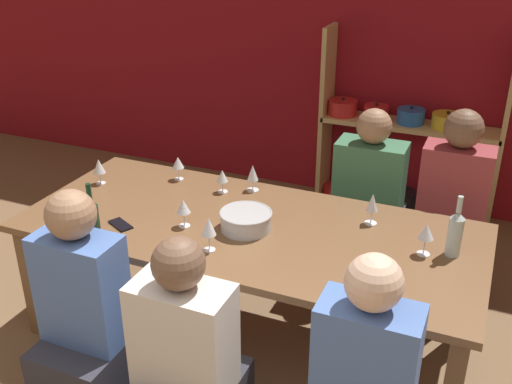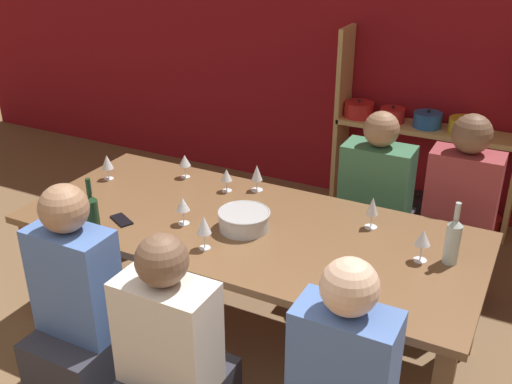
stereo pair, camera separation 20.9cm
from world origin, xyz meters
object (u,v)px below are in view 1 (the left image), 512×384
object	(u,v)px
wine_bottle_dark	(92,219)
cell_phone	(121,225)
person_near_a	(89,337)
wine_glass_white_d	(372,204)
mixing_bowl	(246,220)
wine_bottle_green	(455,233)
wine_glass_red_a	(183,207)
wine_glass_empty_a	(253,173)
wine_glass_red_b	(426,232)
person_far_b	(447,233)
wine_glass_white_e	(222,177)
shelf_unit	(402,154)
dining_table	(249,237)
wine_glass_white_a	(209,228)
wine_glass_white_b	(99,167)
person_far_a	(366,222)
wine_glass_white_c	(178,163)

from	to	relation	value
wine_bottle_dark	cell_phone	world-z (taller)	wine_bottle_dark
person_near_a	wine_glass_white_d	bearing A→B (deg)	46.20
mixing_bowl	wine_bottle_green	xyz separation A→B (m)	(1.03, 0.16, 0.07)
wine_glass_red_a	wine_bottle_dark	bearing A→B (deg)	-137.46
wine_glass_empty_a	wine_glass_red_a	bearing A→B (deg)	-105.62
mixing_bowl	wine_bottle_dark	size ratio (longest dim) A/B	0.88
wine_glass_red_b	person_far_b	bearing A→B (deg)	85.91
wine_glass_white_e	wine_glass_red_b	bearing A→B (deg)	-11.85
wine_glass_white_e	cell_phone	world-z (taller)	wine_glass_white_e
shelf_unit	dining_table	bearing A→B (deg)	-103.76
mixing_bowl	wine_glass_white_a	bearing A→B (deg)	-105.93
wine_bottle_green	wine_glass_white_b	world-z (taller)	wine_bottle_green
mixing_bowl	wine_glass_white_b	bearing A→B (deg)	170.49
shelf_unit	wine_glass_white_a	xyz separation A→B (m)	(-0.54, -2.24, 0.35)
wine_bottle_green	mixing_bowl	bearing A→B (deg)	-171.27
wine_bottle_green	wine_glass_white_b	size ratio (longest dim) A/B	1.97
wine_glass_red_a	cell_phone	xyz separation A→B (m)	(-0.32, -0.13, -0.11)
wine_bottle_green	person_far_a	xyz separation A→B (m)	(-0.58, 0.71, -0.42)
shelf_unit	wine_glass_empty_a	size ratio (longest dim) A/B	8.96
wine_bottle_green	wine_glass_white_a	bearing A→B (deg)	-158.88
wine_glass_white_d	person_far_a	size ratio (longest dim) A/B	0.15
cell_phone	person_near_a	world-z (taller)	person_near_a
mixing_bowl	wine_glass_white_e	world-z (taller)	wine_glass_white_e
wine_glass_white_e	wine_glass_white_c	bearing A→B (deg)	170.06
person_near_a	wine_bottle_green	bearing A→B (deg)	32.09
wine_glass_red_b	wine_glass_white_a	bearing A→B (deg)	-158.98
person_far_a	person_far_b	size ratio (longest dim) A/B	0.95
wine_glass_empty_a	person_near_a	world-z (taller)	person_near_a
wine_glass_empty_a	person_far_b	world-z (taller)	person_far_b
mixing_bowl	wine_glass_white_d	xyz separation A→B (m)	(0.59, 0.32, 0.06)
dining_table	wine_glass_white_c	distance (m)	0.76
wine_glass_empty_a	wine_glass_red_b	distance (m)	1.11
wine_glass_white_d	shelf_unit	bearing A→B (deg)	94.15
mixing_bowl	wine_glass_white_e	xyz separation A→B (m)	(-0.31, 0.36, 0.04)
wine_glass_white_a	wine_bottle_dark	bearing A→B (deg)	-165.85
dining_table	mixing_bowl	distance (m)	0.14
wine_bottle_green	wine_glass_red_a	distance (m)	1.36
wine_bottle_green	person_far_b	bearing A→B (deg)	95.77
wine_glass_white_a	person_far_b	size ratio (longest dim) A/B	0.14
dining_table	mixing_bowl	world-z (taller)	mixing_bowl
wine_glass_white_a	person_far_b	xyz separation A→B (m)	(1.03, 1.15, -0.39)
dining_table	person_far_a	size ratio (longest dim) A/B	2.06
shelf_unit	wine_bottle_dark	size ratio (longest dim) A/B	4.59
wine_glass_white_d	person_far_b	bearing A→B (deg)	56.91
wine_glass_white_c	person_far_a	world-z (taller)	person_far_a
wine_bottle_dark	person_far_a	world-z (taller)	person_far_a
wine_glass_red_a	wine_glass_red_b	world-z (taller)	wine_glass_red_b
wine_bottle_dark	wine_glass_empty_a	bearing A→B (deg)	60.21
wine_glass_red_b	wine_glass_white_d	distance (m)	0.38
shelf_unit	person_far_a	size ratio (longest dim) A/B	1.22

